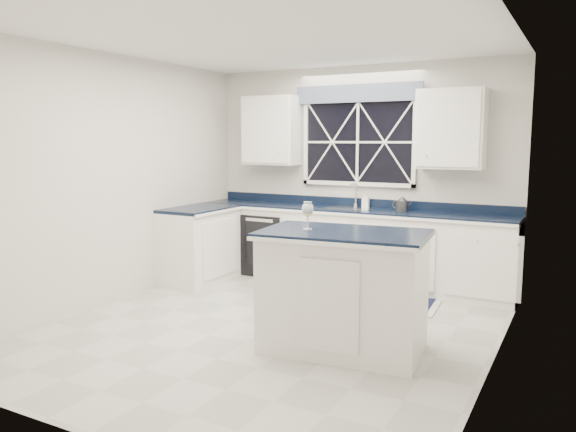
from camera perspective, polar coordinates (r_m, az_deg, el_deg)
The scene contains 13 objects.
ground at distance 5.46m, azimuth -1.76°, elevation -11.27°, with size 4.50×4.50×0.00m, color #ACACA7.
back_wall at distance 7.21m, azimuth 7.18°, elevation 4.27°, with size 4.00×0.10×2.70m, color beige.
base_cabinets at distance 7.03m, azimuth 3.16°, elevation -3.17°, with size 3.99×1.60×0.90m.
countertop at distance 6.97m, azimuth 6.23°, elevation 0.62°, with size 3.98×0.64×0.04m, color black.
dishwasher at distance 7.53m, azimuth -1.62°, elevation -2.74°, with size 0.60×0.58×0.82m, color black.
window at distance 7.16m, azimuth 7.10°, elevation 8.10°, with size 1.65×0.09×1.26m.
upper_cabinets at distance 7.04m, azimuth 6.75°, elevation 8.68°, with size 3.10×0.34×0.90m.
faucet at distance 7.13m, azimuth 6.84°, elevation 2.22°, with size 0.05×0.20×0.30m.
island at distance 4.79m, azimuth 5.62°, elevation -7.57°, with size 1.45×0.97×1.02m.
rug at distance 6.39m, azimuth 9.37°, elevation -8.43°, with size 1.31×0.86×0.02m.
kettle at distance 6.82m, azimuth 11.51°, elevation 1.20°, with size 0.25×0.16×0.17m.
wine_glass at distance 4.73m, azimuth 2.02°, elevation 0.58°, with size 0.10×0.10×0.24m.
soap_bottle at distance 7.07m, azimuth 7.90°, elevation 1.60°, with size 0.08×0.08×0.18m, color silver.
Camera 1 is at (2.58, -4.47, 1.78)m, focal length 35.00 mm.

